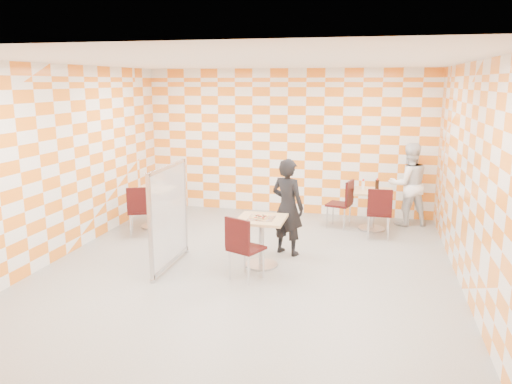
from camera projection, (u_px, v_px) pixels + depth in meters
room_shell at (255, 165)px, 7.58m from camera, size 7.00×7.00×7.00m
main_table at (261, 233)px, 7.47m from camera, size 0.70×0.70×0.75m
second_table at (373, 203)px, 9.33m from camera, size 0.70×0.70×0.75m
empty_table at (153, 201)px, 9.50m from camera, size 0.70×0.70×0.75m
chair_main_front at (242, 244)px, 6.88m from camera, size 0.56×0.56×0.92m
chair_second_front at (379, 209)px, 8.74m from camera, size 0.43×0.44×0.92m
chair_second_side at (344, 200)px, 9.42m from camera, size 0.52×0.52×0.92m
chair_empty_near at (140, 207)px, 8.89m from camera, size 0.55×0.56×0.92m
chair_empty_far at (170, 192)px, 10.12m from camera, size 0.52×0.53×0.92m
partition at (169, 216)px, 7.37m from camera, size 0.08×1.38×1.55m
man_dark at (288, 207)px, 7.95m from camera, size 0.67×0.57×1.56m
man_white at (408, 184)px, 9.57m from camera, size 0.93×0.82×1.60m
pizza_on_foil at (261, 217)px, 7.39m from camera, size 0.40×0.40×0.04m
sport_bottle at (363, 185)px, 9.36m from camera, size 0.06×0.06×0.20m
soda_bottle at (377, 185)px, 9.27m from camera, size 0.07×0.07×0.23m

